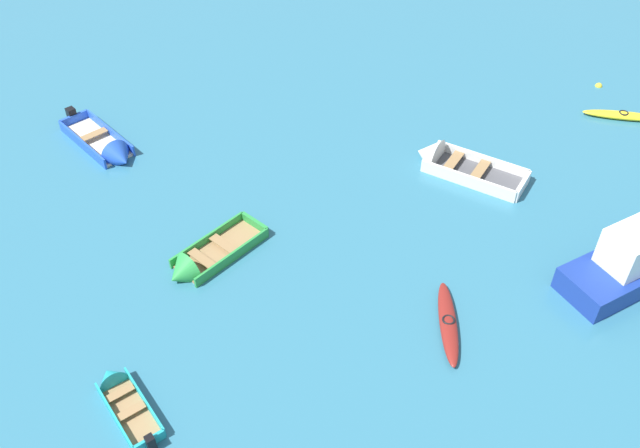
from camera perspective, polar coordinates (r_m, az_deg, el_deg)
kayak_maroon_cluster_outer at (r=20.86m, az=10.76°, el=-8.18°), size 0.62×3.29×0.31m
rowboat_white_near_camera at (r=26.72m, az=10.72°, el=5.17°), size 4.51×3.30×1.44m
rowboat_turquoise_back_row_left at (r=19.77m, az=-16.51°, el=-13.57°), size 2.44×2.67×0.83m
kayak_yellow_outer_left at (r=31.83m, az=24.20°, el=8.36°), size 3.37×0.90×0.32m
rowboat_blue_center at (r=28.26m, az=-17.40°, el=6.06°), size 3.94×3.81×1.21m
rowboat_green_distant_center at (r=22.49m, az=-10.34°, el=-3.35°), size 3.27×3.69×1.21m
mooring_buoy_far_field at (r=33.92m, az=22.45°, el=10.70°), size 0.32×0.32×0.32m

